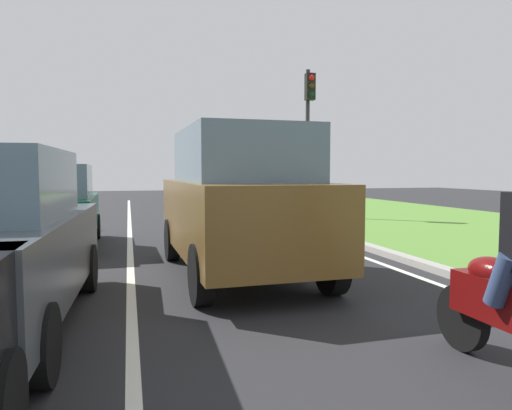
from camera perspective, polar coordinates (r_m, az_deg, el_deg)
The scene contains 8 objects.
ground_plane at distance 11.64m, azimuth -11.64°, elevation -4.07°, with size 60.00×60.00×0.00m, color #262628.
lane_line_center at distance 11.62m, azimuth -15.10°, elevation -4.12°, with size 0.12×32.00×0.01m, color silver.
lane_line_right_edge at distance 12.39m, azimuth 5.24°, elevation -3.49°, with size 0.12×32.00×0.01m, color silver.
grass_verge_right at distance 14.82m, azimuth 23.30°, elevation -2.46°, with size 9.00×48.00×0.06m, color #548433.
curb_right at distance 12.56m, azimuth 7.39°, elevation -3.14°, with size 0.24×48.00×0.12m, color #9E9B93.
car_suv_ahead at distance 7.32m, azimuth -2.05°, elevation 0.43°, with size 2.06×4.54×2.28m.
car_hatchback_far at distance 10.78m, azimuth -23.35°, elevation -0.25°, with size 1.79×3.73×1.78m.
traffic_light_near_right at distance 16.48m, azimuth 6.44°, elevation 10.58°, with size 0.32×0.50×5.13m.
Camera 1 is at (-0.71, 2.50, 1.63)m, focal length 32.88 mm.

